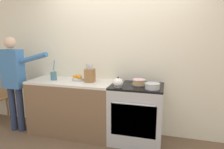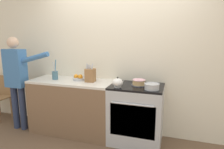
{
  "view_description": "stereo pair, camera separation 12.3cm",
  "coord_description": "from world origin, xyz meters",
  "px_view_note": "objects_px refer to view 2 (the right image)",
  "views": [
    {
      "loc": [
        0.76,
        -2.6,
        1.66
      ],
      "look_at": [
        -0.03,
        0.26,
        1.06
      ],
      "focal_mm": 32.0,
      "sensor_mm": 36.0,
      "label": 1
    },
    {
      "loc": [
        0.88,
        -2.57,
        1.66
      ],
      "look_at": [
        -0.03,
        0.26,
        1.06
      ],
      "focal_mm": 32.0,
      "sensor_mm": 36.0,
      "label": 2
    }
  ],
  "objects_px": {
    "dining_chair": "(1,94)",
    "layer_cake": "(139,83)",
    "stove_range": "(136,114)",
    "tea_kettle": "(118,83)",
    "mixing_bowl": "(152,86)",
    "fruit_bowl": "(79,78)",
    "utensil_crock": "(55,75)",
    "person_baker": "(16,76)",
    "knife_block": "(90,75)"
  },
  "relations": [
    {
      "from": "tea_kettle",
      "to": "utensil_crock",
      "type": "distance_m",
      "value": 1.16
    },
    {
      "from": "fruit_bowl",
      "to": "person_baker",
      "type": "xyz_separation_m",
      "value": [
        -1.05,
        -0.26,
        0.03
      ]
    },
    {
      "from": "dining_chair",
      "to": "mixing_bowl",
      "type": "bearing_deg",
      "value": -16.12
    },
    {
      "from": "layer_cake",
      "to": "stove_range",
      "type": "bearing_deg",
      "value": -138.45
    },
    {
      "from": "person_baker",
      "to": "dining_chair",
      "type": "xyz_separation_m",
      "value": [
        -0.73,
        0.3,
        -0.48
      ]
    },
    {
      "from": "knife_block",
      "to": "mixing_bowl",
      "type": "bearing_deg",
      "value": -9.3
    },
    {
      "from": "mixing_bowl",
      "to": "person_baker",
      "type": "xyz_separation_m",
      "value": [
        -2.28,
        -0.04,
        0.01
      ]
    },
    {
      "from": "stove_range",
      "to": "dining_chair",
      "type": "height_order",
      "value": "stove_range"
    },
    {
      "from": "mixing_bowl",
      "to": "utensil_crock",
      "type": "xyz_separation_m",
      "value": [
        -1.64,
        0.14,
        0.03
      ]
    },
    {
      "from": "fruit_bowl",
      "to": "stove_range",
      "type": "bearing_deg",
      "value": -4.3
    },
    {
      "from": "dining_chair",
      "to": "utensil_crock",
      "type": "bearing_deg",
      "value": -16.24
    },
    {
      "from": "person_baker",
      "to": "dining_chair",
      "type": "distance_m",
      "value": 0.92
    },
    {
      "from": "tea_kettle",
      "to": "dining_chair",
      "type": "height_order",
      "value": "tea_kettle"
    },
    {
      "from": "utensil_crock",
      "to": "layer_cake",
      "type": "bearing_deg",
      "value": 1.2
    },
    {
      "from": "layer_cake",
      "to": "dining_chair",
      "type": "distance_m",
      "value": 2.83
    },
    {
      "from": "fruit_bowl",
      "to": "person_baker",
      "type": "bearing_deg",
      "value": -166.08
    },
    {
      "from": "layer_cake",
      "to": "knife_block",
      "type": "bearing_deg",
      "value": -179.58
    },
    {
      "from": "utensil_crock",
      "to": "person_baker",
      "type": "relative_size",
      "value": 0.21
    },
    {
      "from": "mixing_bowl",
      "to": "person_baker",
      "type": "height_order",
      "value": "person_baker"
    },
    {
      "from": "tea_kettle",
      "to": "utensil_crock",
      "type": "xyz_separation_m",
      "value": [
        -1.15,
        0.16,
        0.01
      ]
    },
    {
      "from": "person_baker",
      "to": "tea_kettle",
      "type": "bearing_deg",
      "value": -10.18
    },
    {
      "from": "mixing_bowl",
      "to": "fruit_bowl",
      "type": "distance_m",
      "value": 1.24
    },
    {
      "from": "person_baker",
      "to": "dining_chair",
      "type": "height_order",
      "value": "person_baker"
    },
    {
      "from": "stove_range",
      "to": "dining_chair",
      "type": "xyz_separation_m",
      "value": [
        -2.76,
        0.12,
        0.03
      ]
    },
    {
      "from": "stove_range",
      "to": "tea_kettle",
      "type": "bearing_deg",
      "value": -146.23
    },
    {
      "from": "knife_block",
      "to": "fruit_bowl",
      "type": "height_order",
      "value": "knife_block"
    },
    {
      "from": "stove_range",
      "to": "knife_block",
      "type": "relative_size",
      "value": 2.99
    },
    {
      "from": "fruit_bowl",
      "to": "mixing_bowl",
      "type": "bearing_deg",
      "value": -10.17
    },
    {
      "from": "layer_cake",
      "to": "fruit_bowl",
      "type": "relative_size",
      "value": 1.04
    },
    {
      "from": "stove_range",
      "to": "utensil_crock",
      "type": "bearing_deg",
      "value": -179.74
    },
    {
      "from": "mixing_bowl",
      "to": "fruit_bowl",
      "type": "bearing_deg",
      "value": 169.83
    },
    {
      "from": "tea_kettle",
      "to": "stove_range",
      "type": "bearing_deg",
      "value": 33.77
    },
    {
      "from": "stove_range",
      "to": "tea_kettle",
      "type": "distance_m",
      "value": 0.6
    },
    {
      "from": "stove_range",
      "to": "knife_block",
      "type": "height_order",
      "value": "knife_block"
    },
    {
      "from": "fruit_bowl",
      "to": "dining_chair",
      "type": "xyz_separation_m",
      "value": [
        -1.78,
        0.04,
        -0.45
      ]
    },
    {
      "from": "person_baker",
      "to": "stove_range",
      "type": "bearing_deg",
      "value": -5.62
    },
    {
      "from": "knife_block",
      "to": "utensil_crock",
      "type": "xyz_separation_m",
      "value": [
        -0.64,
        -0.02,
        -0.03
      ]
    },
    {
      "from": "utensil_crock",
      "to": "mixing_bowl",
      "type": "bearing_deg",
      "value": -4.86
    },
    {
      "from": "tea_kettle",
      "to": "dining_chair",
      "type": "distance_m",
      "value": 2.58
    },
    {
      "from": "layer_cake",
      "to": "tea_kettle",
      "type": "distance_m",
      "value": 0.33
    },
    {
      "from": "layer_cake",
      "to": "utensil_crock",
      "type": "bearing_deg",
      "value": -178.8
    },
    {
      "from": "person_baker",
      "to": "fruit_bowl",
      "type": "bearing_deg",
      "value": 3.06
    },
    {
      "from": "mixing_bowl",
      "to": "knife_block",
      "type": "xyz_separation_m",
      "value": [
        -1.0,
        0.16,
        0.07
      ]
    },
    {
      "from": "knife_block",
      "to": "utensil_crock",
      "type": "bearing_deg",
      "value": -177.84
    },
    {
      "from": "stove_range",
      "to": "person_baker",
      "type": "distance_m",
      "value": 2.11
    },
    {
      "from": "layer_cake",
      "to": "dining_chair",
      "type": "relative_size",
      "value": 0.28
    },
    {
      "from": "dining_chair",
      "to": "layer_cake",
      "type": "bearing_deg",
      "value": -13.04
    },
    {
      "from": "stove_range",
      "to": "utensil_crock",
      "type": "distance_m",
      "value": 1.49
    },
    {
      "from": "tea_kettle",
      "to": "knife_block",
      "type": "height_order",
      "value": "knife_block"
    },
    {
      "from": "mixing_bowl",
      "to": "dining_chair",
      "type": "xyz_separation_m",
      "value": [
        -3.0,
        0.26,
        -0.46
      ]
    }
  ]
}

